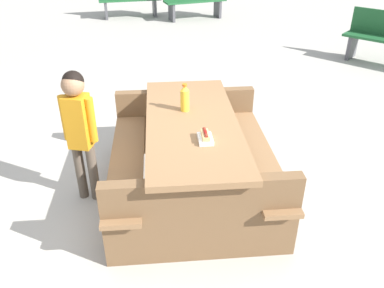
{
  "coord_description": "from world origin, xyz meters",
  "views": [
    {
      "loc": [
        2.88,
        0.53,
        2.24
      ],
      "look_at": [
        0.0,
        0.0,
        0.52
      ],
      "focal_mm": 36.93,
      "sensor_mm": 36.0,
      "label": 1
    }
  ],
  "objects_px": {
    "soda_bottle": "(185,98)",
    "child_in_coat": "(79,122)",
    "hotdog_tray": "(205,137)",
    "picnic_table": "(192,152)"
  },
  "relations": [
    {
      "from": "picnic_table",
      "to": "soda_bottle",
      "type": "distance_m",
      "value": 0.47
    },
    {
      "from": "picnic_table",
      "to": "child_in_coat",
      "type": "xyz_separation_m",
      "value": [
        0.22,
        -0.9,
        0.32
      ]
    },
    {
      "from": "picnic_table",
      "to": "soda_bottle",
      "type": "relative_size",
      "value": 8.57
    },
    {
      "from": "hotdog_tray",
      "to": "soda_bottle",
      "type": "bearing_deg",
      "value": -152.54
    },
    {
      "from": "picnic_table",
      "to": "child_in_coat",
      "type": "relative_size",
      "value": 1.76
    },
    {
      "from": "soda_bottle",
      "to": "picnic_table",
      "type": "bearing_deg",
      "value": 27.87
    },
    {
      "from": "picnic_table",
      "to": "hotdog_tray",
      "type": "height_order",
      "value": "hotdog_tray"
    },
    {
      "from": "child_in_coat",
      "to": "picnic_table",
      "type": "bearing_deg",
      "value": 103.54
    },
    {
      "from": "hotdog_tray",
      "to": "child_in_coat",
      "type": "xyz_separation_m",
      "value": [
        -0.09,
        -1.06,
        -0.02
      ]
    },
    {
      "from": "soda_bottle",
      "to": "child_in_coat",
      "type": "xyz_separation_m",
      "value": [
        0.4,
        -0.81,
        -0.1
      ]
    }
  ]
}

